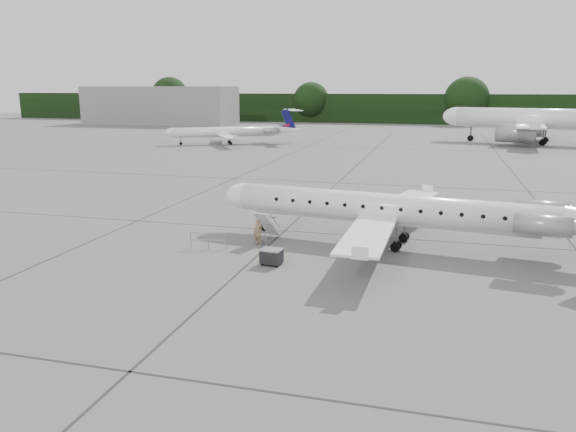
% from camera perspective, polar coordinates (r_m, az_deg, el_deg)
% --- Properties ---
extents(ground, '(320.00, 320.00, 0.00)m').
position_cam_1_polar(ground, '(31.14, 8.61, -5.40)').
color(ground, '#5C5C5A').
rests_on(ground, ground).
extents(treeline, '(260.00, 4.00, 8.00)m').
position_cam_1_polar(treeline, '(159.55, 14.17, 10.50)').
color(treeline, black).
rests_on(treeline, ground).
extents(terminal_building, '(40.00, 14.00, 10.00)m').
position_cam_1_polar(terminal_building, '(157.49, -12.84, 10.90)').
color(terminal_building, gray).
rests_on(terminal_building, ground).
extents(main_regional_jet, '(27.83, 21.79, 6.53)m').
position_cam_1_polar(main_regional_jet, '(35.41, 10.10, 2.23)').
color(main_regional_jet, white).
rests_on(main_regional_jet, ground).
extents(airstair, '(1.17, 2.40, 2.05)m').
position_cam_1_polar(airstair, '(36.30, -2.16, -0.93)').
color(airstair, white).
rests_on(airstair, ground).
extents(passenger, '(0.72, 0.59, 1.70)m').
position_cam_1_polar(passenger, '(35.21, -3.06, -1.67)').
color(passenger, olive).
rests_on(passenger, ground).
extents(safety_railing, '(2.17, 0.54, 1.00)m').
position_cam_1_polar(safety_railing, '(34.91, -8.09, -2.51)').
color(safety_railing, gray).
rests_on(safety_railing, ground).
extents(baggage_cart, '(1.22, 1.03, 0.97)m').
position_cam_1_polar(baggage_cart, '(31.48, -1.68, -4.13)').
color(baggage_cart, black).
rests_on(baggage_cart, ground).
extents(bg_narrowbody, '(39.06, 31.97, 12.29)m').
position_cam_1_polar(bg_narrowbody, '(108.44, 23.93, 9.96)').
color(bg_narrowbody, white).
rests_on(bg_narrowbody, ground).
extents(bg_regional_left, '(27.78, 25.03, 5.98)m').
position_cam_1_polar(bg_regional_left, '(99.51, -6.44, 8.98)').
color(bg_regional_left, white).
rests_on(bg_regional_left, ground).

